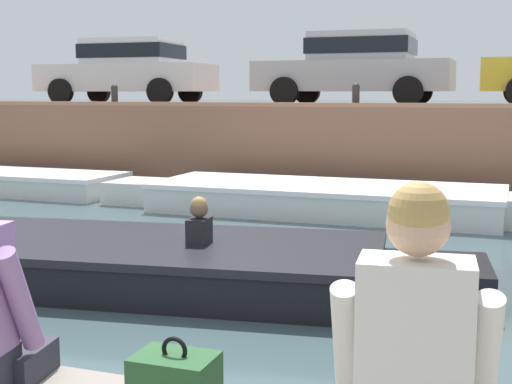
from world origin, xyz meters
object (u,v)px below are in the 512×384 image
(motorboat_passing, at_px, (151,263))
(mooring_bollard_west, at_px, (115,94))
(car_leftmost_white, at_px, (129,69))
(mooring_bollard_mid, at_px, (356,94))
(boat_moored_west_white, at_px, (7,181))
(car_left_inner_silver, at_px, (357,66))
(person_seated_middle, at_px, (414,361))
(boat_moored_central_white, at_px, (308,198))

(motorboat_passing, relative_size, mooring_bollard_west, 14.59)
(car_leftmost_white, bearing_deg, mooring_bollard_mid, -17.95)
(boat_moored_west_white, distance_m, car_left_inner_silver, 7.72)
(mooring_bollard_west, bearing_deg, person_seated_middle, -55.18)
(boat_moored_west_white, relative_size, mooring_bollard_west, 12.05)
(motorboat_passing, distance_m, car_leftmost_white, 10.61)
(person_seated_middle, bearing_deg, boat_moored_central_white, 107.56)
(mooring_bollard_west, bearing_deg, mooring_bollard_mid, 0.00)
(car_leftmost_white, relative_size, car_left_inner_silver, 1.01)
(car_left_inner_silver, bearing_deg, person_seated_middle, -77.33)
(boat_moored_central_white, height_order, mooring_bollard_mid, mooring_bollard_mid)
(boat_moored_west_white, relative_size, motorboat_passing, 0.83)
(mooring_bollard_mid, bearing_deg, boat_moored_central_white, -100.64)
(car_leftmost_white, xyz_separation_m, mooring_bollard_west, (0.74, -1.93, -0.61))
(boat_moored_west_white, xyz_separation_m, motorboat_passing, (6.13, -5.31, 0.02))
(boat_moored_west_white, height_order, person_seated_middle, person_seated_middle)
(motorboat_passing, xyz_separation_m, car_left_inner_silver, (0.29, 8.89, 2.35))
(car_left_inner_silver, bearing_deg, car_leftmost_white, 179.97)
(car_leftmost_white, xyz_separation_m, car_left_inner_silver, (5.58, -0.00, 0.00))
(boat_moored_central_white, height_order, mooring_bollard_west, mooring_bollard_west)
(mooring_bollard_west, height_order, mooring_bollard_mid, same)
(boat_moored_central_white, bearing_deg, car_left_inner_silver, 90.41)
(boat_moored_central_white, relative_size, car_leftmost_white, 1.64)
(motorboat_passing, xyz_separation_m, car_leftmost_white, (-5.29, 8.89, 2.35))
(motorboat_passing, bearing_deg, boat_moored_west_white, 139.09)
(car_leftmost_white, height_order, mooring_bollard_west, car_leftmost_white)
(car_leftmost_white, bearing_deg, mooring_bollard_west, -69.13)
(car_left_inner_silver, bearing_deg, mooring_bollard_mid, -78.40)
(boat_moored_west_white, relative_size, mooring_bollard_mid, 12.05)
(mooring_bollard_west, xyz_separation_m, person_seated_middle, (7.79, -11.20, -0.85))
(mooring_bollard_west, bearing_deg, motorboat_passing, -56.83)
(boat_moored_central_white, distance_m, mooring_bollard_west, 5.53)
(car_leftmost_white, distance_m, mooring_bollard_west, 2.16)
(boat_moored_west_white, height_order, car_left_inner_silver, car_left_inner_silver)
(car_leftmost_white, xyz_separation_m, mooring_bollard_mid, (5.97, -1.93, -0.61))
(mooring_bollard_mid, bearing_deg, person_seated_middle, -77.15)
(mooring_bollard_mid, relative_size, person_seated_middle, 0.46)
(car_leftmost_white, height_order, person_seated_middle, car_leftmost_white)
(boat_moored_west_white, relative_size, person_seated_middle, 5.55)
(boat_moored_west_white, xyz_separation_m, mooring_bollard_west, (1.58, 1.65, 1.76))
(boat_moored_central_white, xyz_separation_m, car_left_inner_silver, (-0.03, 3.89, 2.34))
(boat_moored_west_white, relative_size, car_leftmost_white, 1.27)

